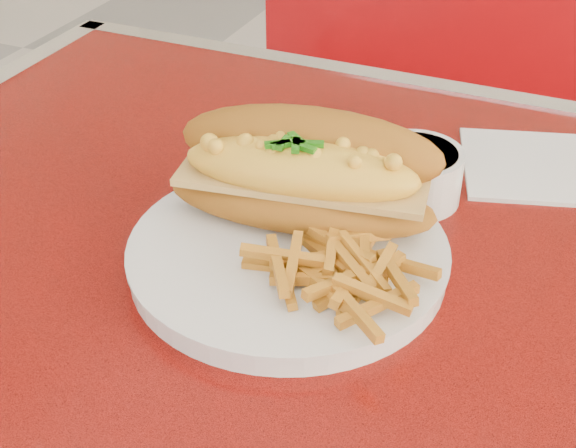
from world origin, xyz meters
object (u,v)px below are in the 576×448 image
at_px(booth_bench_far, 529,251).
at_px(dinner_plate, 288,254).
at_px(mac_hoagie, 304,172).
at_px(fork, 369,254).
at_px(gravy_ramekin, 414,173).
at_px(sauce_cup_left, 303,153).

height_order(booth_bench_far, dinner_plate, booth_bench_far).
bearing_deg(mac_hoagie, fork, -33.12).
xyz_separation_m(mac_hoagie, fork, (0.07, -0.03, -0.04)).
distance_m(gravy_ramekin, sauce_cup_left, 0.11).
bearing_deg(gravy_ramekin, dinner_plate, -114.77).
xyz_separation_m(dinner_plate, mac_hoagie, (-0.01, 0.05, 0.05)).
distance_m(dinner_plate, mac_hoagie, 0.07).
bearing_deg(sauce_cup_left, mac_hoagie, -67.02).
height_order(fork, gravy_ramekin, gravy_ramekin).
relative_size(booth_bench_far, mac_hoagie, 5.05).
relative_size(booth_bench_far, sauce_cup_left, 16.67).
height_order(mac_hoagie, sauce_cup_left, mac_hoagie).
bearing_deg(booth_bench_far, mac_hoagie, -101.08).
distance_m(mac_hoagie, fork, 0.09).
bearing_deg(mac_hoagie, sauce_cup_left, 104.13).
relative_size(dinner_plate, mac_hoagie, 1.24).
height_order(mac_hoagie, gravy_ramekin, mac_hoagie).
height_order(booth_bench_far, gravy_ramekin, booth_bench_far).
relative_size(dinner_plate, gravy_ramekin, 2.79).
xyz_separation_m(dinner_plate, sauce_cup_left, (-0.05, 0.15, 0.01)).
bearing_deg(fork, gravy_ramekin, -3.33).
height_order(mac_hoagie, fork, mac_hoagie).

